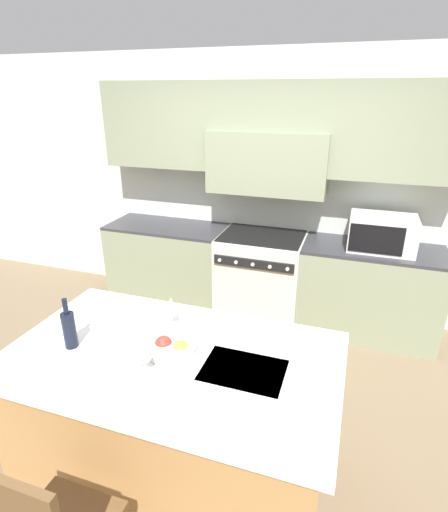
# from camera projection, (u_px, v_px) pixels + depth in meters

# --- Properties ---
(ground_plane) EXTENTS (10.00, 10.00, 0.00)m
(ground_plane) POSITION_uv_depth(u_px,v_px,m) (206.00, 422.00, 3.00)
(ground_plane) COLOR #7A664C
(back_cabinetry) EXTENTS (10.00, 0.46, 2.70)m
(back_cabinetry) POSITION_uv_depth(u_px,v_px,m) (271.00, 166.00, 4.06)
(back_cabinetry) COLOR silver
(back_cabinetry) RESTS_ON ground_plane
(back_counter) EXTENTS (3.50, 0.62, 0.92)m
(back_counter) POSITION_uv_depth(u_px,v_px,m) (261.00, 276.00, 4.28)
(back_counter) COLOR gray
(back_counter) RESTS_ON ground_plane
(range_stove) EXTENTS (0.86, 0.70, 0.94)m
(range_stove) POSITION_uv_depth(u_px,v_px,m) (261.00, 277.00, 4.26)
(range_stove) COLOR beige
(range_stove) RESTS_ON ground_plane
(microwave) EXTENTS (0.59, 0.43, 0.32)m
(microwave) POSITION_uv_depth(u_px,v_px,m) (382.00, 233.00, 3.71)
(microwave) COLOR silver
(microwave) RESTS_ON back_counter
(kitchen_island) EXTENTS (1.88, 1.09, 0.92)m
(kitchen_island) POSITION_uv_depth(u_px,v_px,m) (175.00, 416.00, 2.43)
(kitchen_island) COLOR #B7844C
(kitchen_island) RESTS_ON ground_plane
(wine_bottle) EXTENTS (0.08, 0.08, 0.31)m
(wine_bottle) POSITION_uv_depth(u_px,v_px,m) (69.00, 329.00, 2.28)
(wine_bottle) COLOR black
(wine_bottle) RESTS_ON kitchen_island
(wine_glass_near) EXTENTS (0.08, 0.08, 0.19)m
(wine_glass_near) POSITION_uv_depth(u_px,v_px,m) (144.00, 351.00, 2.07)
(wine_glass_near) COLOR white
(wine_glass_near) RESTS_ON kitchen_island
(wine_glass_far) EXTENTS (0.08, 0.08, 0.19)m
(wine_glass_far) POSITION_uv_depth(u_px,v_px,m) (171.00, 306.00, 2.50)
(wine_glass_far) COLOR white
(wine_glass_far) RESTS_ON kitchen_island
(fruit_bowl) EXTENTS (0.28, 0.28, 0.10)m
(fruit_bowl) POSITION_uv_depth(u_px,v_px,m) (172.00, 347.00, 2.26)
(fruit_bowl) COLOR silver
(fruit_bowl) RESTS_ON kitchen_island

